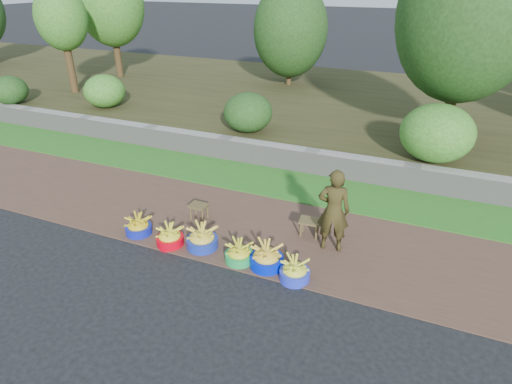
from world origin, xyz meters
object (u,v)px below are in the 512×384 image
at_px(vendor_woman, 334,211).
at_px(basin_e, 267,258).
at_px(basin_f, 295,271).
at_px(stool_right, 310,223).
at_px(basin_b, 170,237).
at_px(stool_left, 199,208).
at_px(basin_a, 138,227).
at_px(basin_d, 239,254).
at_px(basin_c, 202,239).

bearing_deg(vendor_woman, basin_e, 39.52).
bearing_deg(vendor_woman, basin_f, 65.35).
bearing_deg(basin_f, stool_right, 96.43).
distance_m(basin_b, basin_f, 2.27).
bearing_deg(stool_left, basin_f, -24.35).
bearing_deg(basin_e, stool_left, 152.85).
bearing_deg(basin_a, basin_e, -0.37).
bearing_deg(basin_d, basin_e, 5.06).
relative_size(basin_d, basin_f, 1.00).
xyz_separation_m(basin_a, basin_d, (2.01, -0.06, -0.00)).
relative_size(basin_a, basin_e, 0.87).
distance_m(basin_b, vendor_woman, 2.81).
relative_size(basin_a, basin_d, 1.00).
distance_m(basin_d, vendor_woman, 1.69).
distance_m(basin_c, basin_f, 1.73).
distance_m(basin_b, basin_c, 0.57).
relative_size(basin_c, vendor_woman, 0.37).
height_order(basin_a, basin_b, basin_b).
relative_size(basin_c, stool_left, 1.53).
bearing_deg(basin_a, basin_f, -2.75).
xyz_separation_m(basin_d, basin_e, (0.46, 0.04, 0.02)).
distance_m(basin_b, stool_left, 0.96).
bearing_deg(basin_b, basin_a, 173.59).
bearing_deg(basin_f, basin_e, 166.01).
bearing_deg(vendor_woman, basin_b, 12.34).
height_order(basin_d, stool_left, basin_d).
bearing_deg(basin_e, vendor_woman, 47.55).
height_order(basin_f, stool_left, basin_f).
height_order(basin_a, basin_d, same).
height_order(basin_a, basin_e, basin_e).
bearing_deg(basin_a, stool_left, 49.34).
distance_m(basin_a, basin_e, 2.48).
bearing_deg(stool_left, basin_c, -57.32).
height_order(basin_b, vendor_woman, vendor_woman).
distance_m(basin_a, stool_right, 3.06).
bearing_deg(basin_c, basin_a, -177.24).
distance_m(basin_b, basin_d, 1.30).
distance_m(basin_a, basin_b, 0.72).
xyz_separation_m(basin_c, basin_d, (0.75, -0.12, -0.02)).
relative_size(basin_d, vendor_woman, 0.32).
xyz_separation_m(basin_b, vendor_woman, (2.58, 0.96, 0.59)).
bearing_deg(stool_right, stool_left, -173.27).
relative_size(basin_c, basin_f, 1.15).
distance_m(basin_d, stool_left, 1.57).
height_order(basin_c, stool_left, basin_c).
relative_size(basin_d, stool_right, 1.20).
relative_size(stool_left, vendor_woman, 0.24).
distance_m(basin_a, basin_d, 2.02).
xyz_separation_m(basin_e, stool_left, (-1.73, 0.89, 0.08)).
bearing_deg(basin_d, basin_a, 178.38).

